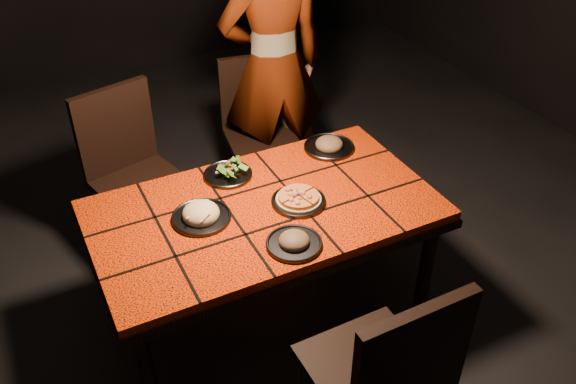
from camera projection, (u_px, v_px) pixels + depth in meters
name	position (u px, v px, depth m)	size (l,w,h in m)	color
room_shell	(260.00, 56.00, 2.41)	(6.04, 7.04, 3.08)	black
dining_table	(264.00, 220.00, 2.90)	(1.62, 0.92, 0.75)	red
chair_near	(387.00, 373.00, 2.27)	(0.48, 0.48, 1.04)	black
chair_far_left	(130.00, 165.00, 3.44)	(0.56, 0.56, 1.02)	black
chair_far_right	(258.00, 122.00, 3.92)	(0.49, 0.49, 0.96)	black
diner	(273.00, 66.00, 3.74)	(0.66, 0.44, 1.82)	brown
plate_pizza	(298.00, 200.00, 2.86)	(0.26, 0.26, 0.04)	#3A3B40
plate_pasta	(201.00, 215.00, 2.76)	(0.27, 0.27, 0.09)	#3A3B40
plate_salad	(228.00, 172.00, 3.04)	(0.25, 0.25, 0.07)	#3A3B40
plate_mushroom_a	(294.00, 241.00, 2.61)	(0.25, 0.25, 0.08)	#3A3B40
plate_mushroom_b	(329.00, 145.00, 3.25)	(0.27, 0.27, 0.09)	#3A3B40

